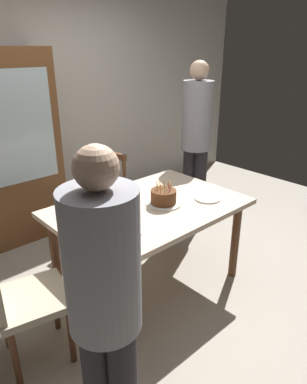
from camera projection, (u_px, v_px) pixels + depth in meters
name	position (u px, v px, depth m)	size (l,w,h in m)	color
ground	(149.00, 283.00, 3.06)	(6.40, 6.40, 0.00)	#9E9384
back_wall	(35.00, 106.00, 3.82)	(6.40, 0.10, 2.60)	beige
dining_table	(149.00, 216.00, 2.81)	(1.47, 1.01, 0.74)	beige
birthday_cake	(163.00, 198.00, 2.78)	(0.28, 0.28, 0.19)	silver
plate_near_celebrant	(126.00, 232.00, 2.37)	(0.22, 0.22, 0.01)	white
plate_far_side	(124.00, 199.00, 2.88)	(0.22, 0.22, 0.01)	white
plate_near_guest	(207.00, 198.00, 2.89)	(0.22, 0.22, 0.01)	white
fork_near_celebrant	(108.00, 241.00, 2.26)	(0.18, 0.02, 0.01)	silver
fork_far_side	(109.00, 205.00, 2.77)	(0.18, 0.02, 0.01)	silver
chair_spindle_back	(100.00, 203.00, 3.51)	(0.50, 0.50, 0.95)	beige
chair_upholstered	(15.00, 293.00, 2.12)	(0.52, 0.52, 0.95)	tan
person_celebrant	(105.00, 299.00, 1.51)	(0.32, 0.32, 1.58)	#262328
person_guest	(196.00, 135.00, 3.80)	(0.32, 0.32, 1.77)	#262328
china_cabinet	(0.00, 152.00, 3.42)	(1.10, 0.45, 1.90)	brown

